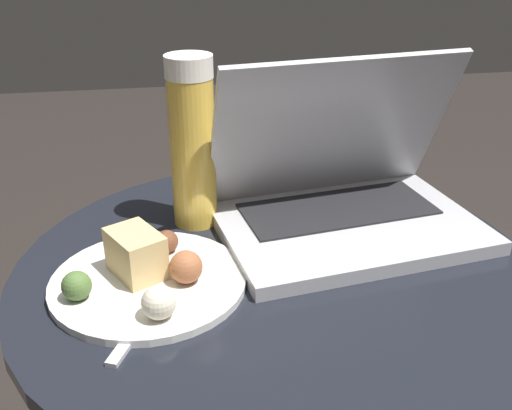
# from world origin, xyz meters

# --- Properties ---
(table) EXTENTS (0.62, 0.62, 0.56)m
(table) POSITION_xyz_m (0.00, 0.00, 0.38)
(table) COLOR #9E9EA3
(table) RESTS_ON ground_plane
(laptop) EXTENTS (0.35, 0.27, 0.22)m
(laptop) POSITION_xyz_m (0.10, 0.08, 0.60)
(laptop) COLOR #B2B2B7
(laptop) RESTS_ON table
(beer_glass) EXTENTS (0.06, 0.06, 0.22)m
(beer_glass) POSITION_xyz_m (-0.08, 0.13, 0.67)
(beer_glass) COLOR gold
(beer_glass) RESTS_ON table
(snack_plate) EXTENTS (0.22, 0.22, 0.06)m
(snack_plate) POSITION_xyz_m (-0.15, -0.02, 0.57)
(snack_plate) COLOR silver
(snack_plate) RESTS_ON table
(fork) EXTENTS (0.10, 0.19, 0.00)m
(fork) POSITION_xyz_m (-0.14, -0.05, 0.56)
(fork) COLOR silver
(fork) RESTS_ON table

